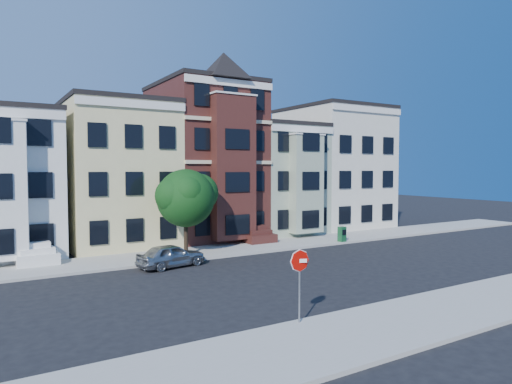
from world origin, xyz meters
TOP-DOWN VIEW (x-y plane):
  - ground at (0.00, 0.00)m, footprint 120.00×120.00m
  - far_sidewalk at (0.00, 8.00)m, footprint 60.00×4.00m
  - near_sidewalk at (0.00, -8.00)m, footprint 60.00×4.00m
  - house_yellow at (-7.00, 14.50)m, footprint 7.00×9.00m
  - house_brown at (0.00, 14.50)m, footprint 7.00×9.00m
  - house_green at (6.50, 14.50)m, footprint 6.00×9.00m
  - house_cream at (13.50, 14.50)m, footprint 8.00×9.00m
  - street_tree at (-4.51, 7.48)m, footprint 6.76×6.76m
  - parked_car at (-6.35, 5.20)m, footprint 4.14×2.30m
  - newspaper_box at (7.34, 6.30)m, footprint 0.53×0.48m
  - stop_sign at (-5.99, -6.30)m, footprint 0.79×0.41m

SIDE VIEW (x-z plane):
  - ground at x=0.00m, z-range 0.00..0.00m
  - far_sidewalk at x=0.00m, z-range 0.00..0.15m
  - near_sidewalk at x=0.00m, z-range 0.00..0.15m
  - parked_car at x=-6.35m, z-range 0.00..1.33m
  - newspaper_box at x=7.34m, z-range 0.15..1.25m
  - stop_sign at x=-5.99m, z-range 0.15..3.08m
  - street_tree at x=-4.51m, z-range 0.15..6.78m
  - house_green at x=6.50m, z-range 0.00..9.00m
  - house_yellow at x=-7.00m, z-range 0.00..10.00m
  - house_cream at x=13.50m, z-range 0.00..11.00m
  - house_brown at x=0.00m, z-range 0.00..12.00m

